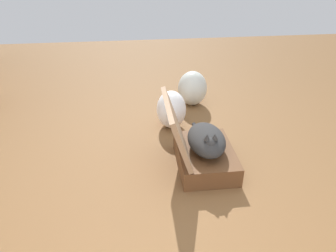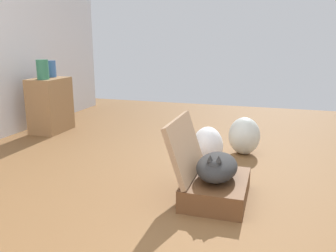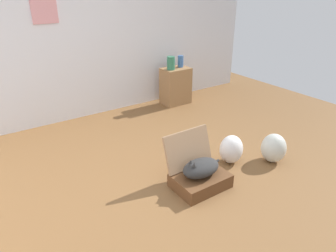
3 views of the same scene
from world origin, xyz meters
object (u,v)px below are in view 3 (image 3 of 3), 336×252
at_px(plastic_bag_clear, 274,148).
at_px(vase_short, 181,61).
at_px(side_table, 176,86).
at_px(cat, 201,168).
at_px(plastic_bag_white, 231,149).
at_px(suitcase_base, 200,181).
at_px(vase_tall, 171,63).

relative_size(plastic_bag_clear, vase_short, 1.82).
relative_size(side_table, vase_short, 3.23).
xyz_separation_m(cat, plastic_bag_white, (0.65, 0.19, -0.06)).
bearing_deg(plastic_bag_white, suitcase_base, -163.67).
bearing_deg(vase_short, plastic_bag_white, -110.15).
relative_size(cat, vase_short, 2.56).
height_order(cat, side_table, side_table).
relative_size(plastic_bag_white, plastic_bag_clear, 0.97).
height_order(suitcase_base, plastic_bag_clear, plastic_bag_clear).
distance_m(suitcase_base, vase_tall, 2.61).
distance_m(plastic_bag_white, vase_short, 2.31).
xyz_separation_m(plastic_bag_clear, vase_short, (0.32, 2.38, 0.57)).
bearing_deg(vase_tall, plastic_bag_white, -104.35).
bearing_deg(vase_tall, cat, -117.65).
relative_size(suitcase_base, plastic_bag_clear, 1.58).
distance_m(plastic_bag_white, plastic_bag_clear, 0.53).
bearing_deg(suitcase_base, cat, 175.80).
bearing_deg(cat, vase_short, 58.21).
height_order(plastic_bag_white, plastic_bag_clear, plastic_bag_clear).
distance_m(side_table, vase_short, 0.45).
bearing_deg(vase_short, vase_tall, -167.97).
bearing_deg(plastic_bag_clear, cat, 175.20).
relative_size(plastic_bag_white, vase_tall, 1.59).
xyz_separation_m(side_table, vase_tall, (-0.12, -0.02, 0.44)).
bearing_deg(plastic_bag_white, cat, -163.83).
xyz_separation_m(cat, side_table, (1.29, 2.26, 0.08)).
bearing_deg(cat, vase_tall, 62.35).
bearing_deg(suitcase_base, plastic_bag_white, 16.33).
bearing_deg(vase_short, cat, -121.79).
bearing_deg(vase_tall, side_table, 11.17).
bearing_deg(side_table, vase_tall, -168.83).
relative_size(suitcase_base, vase_tall, 2.58).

